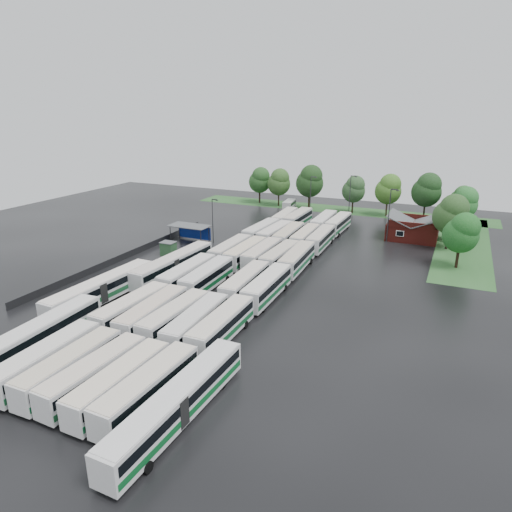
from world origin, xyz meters
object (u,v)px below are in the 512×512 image
at_px(artic_bus_east, 178,403).
at_px(minibus, 289,205).
at_px(brick_building, 412,231).
at_px(artic_bus_west_a, 35,338).

bearing_deg(artic_bus_east, minibus, 105.20).
relative_size(brick_building, artic_bus_west_a, 0.53).
bearing_deg(artic_bus_east, artic_bus_west_a, 172.36).
height_order(artic_bus_west_a, minibus, artic_bus_west_a).
bearing_deg(brick_building, minibus, 154.94).
bearing_deg(artic_bus_west_a, brick_building, 60.75).
bearing_deg(artic_bus_west_a, artic_bus_east, -11.45).
distance_m(brick_building, artic_bus_west_a, 73.98).
relative_size(artic_bus_west_a, minibus, 2.95).
bearing_deg(minibus, brick_building, -31.18).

